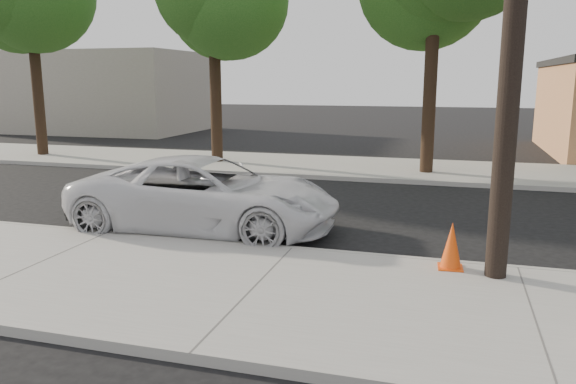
# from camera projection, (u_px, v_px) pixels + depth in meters

# --- Properties ---
(ground) EXTENTS (120.00, 120.00, 0.00)m
(ground) POSITION_uv_depth(u_px,v_px,m) (318.00, 227.00, 12.69)
(ground) COLOR black
(ground) RESTS_ON ground
(near_sidewalk) EXTENTS (90.00, 4.40, 0.15)m
(near_sidewalk) POSITION_uv_depth(u_px,v_px,m) (253.00, 292.00, 8.62)
(near_sidewalk) COLOR gray
(near_sidewalk) RESTS_ON ground
(far_sidewalk) EXTENTS (90.00, 5.00, 0.15)m
(far_sidewalk) POSITION_uv_depth(u_px,v_px,m) (371.00, 168.00, 20.67)
(far_sidewalk) COLOR gray
(far_sidewalk) RESTS_ON ground
(curb_near) EXTENTS (90.00, 0.12, 0.16)m
(curb_near) POSITION_uv_depth(u_px,v_px,m) (293.00, 251.00, 10.70)
(curb_near) COLOR #9E9B93
(curb_near) RESTS_ON ground
(building_far) EXTENTS (14.00, 8.00, 5.00)m
(building_far) POSITION_uv_depth(u_px,v_px,m) (90.00, 92.00, 36.52)
(building_far) COLOR gray
(building_far) RESTS_ON ground
(tree_b) EXTENTS (4.34, 4.20, 8.45)m
(tree_b) POSITION_uv_depth(u_px,v_px,m) (217.00, 0.00, 20.66)
(tree_b) COLOR black
(tree_b) RESTS_ON far_sidewalk
(police_cruiser) EXTENTS (5.92, 2.85, 1.63)m
(police_cruiser) POSITION_uv_depth(u_px,v_px,m) (206.00, 194.00, 12.29)
(police_cruiser) COLOR silver
(police_cruiser) RESTS_ON ground
(traffic_cone) EXTENTS (0.44, 0.44, 0.80)m
(traffic_cone) POSITION_uv_depth(u_px,v_px,m) (451.00, 246.00, 9.43)
(traffic_cone) COLOR #F24A0C
(traffic_cone) RESTS_ON near_sidewalk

